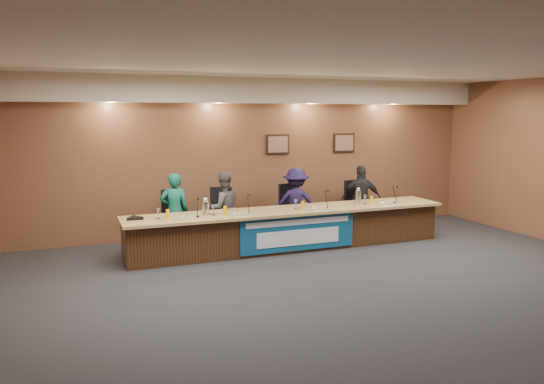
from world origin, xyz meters
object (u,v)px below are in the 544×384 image
Objects in this scene: carafe_right at (358,197)px; office_chair_d at (359,209)px; panelist_a at (175,211)px; panelist_b at (223,208)px; panelist_d at (361,199)px; panelist_c at (296,203)px; office_chair_a at (174,223)px; banner at (299,233)px; office_chair_c at (294,213)px; carafe_left at (205,208)px; speakerphone at (135,218)px; office_chair_b at (222,219)px; dais_body at (289,230)px.

office_chair_d is at bearing 58.10° from carafe_right.
office_chair_d is at bearing -170.44° from panelist_a.
office_chair_d is (3.03, 0.10, -0.22)m from panelist_b.
panelist_d is at bearing 54.55° from carafe_right.
panelist_c is at bearing 177.18° from panelist_b.
office_chair_a is at bearing 167.10° from carafe_right.
office_chair_c is at bearing 69.74° from banner.
panelist_a is 3.55m from carafe_right.
carafe_left is at bearing 125.13° from panelist_a.
speakerphone is (-0.81, -0.71, 0.06)m from panelist_a.
office_chair_c is at bearing 19.74° from panelist_d.
office_chair_b is 1.00× the size of office_chair_c.
office_chair_a is 1.95× the size of carafe_left.
dais_body is 4.26× the size of panelist_b.
panelist_c is at bearing 175.05° from office_chair_d.
panelist_c is at bearing 145.67° from carafe_right.
office_chair_b is 1.95× the size of carafe_left.
speakerphone reaches higher than office_chair_d.
panelist_d is 3.98m from office_chair_a.
office_chair_a is (-0.94, 0.10, -0.22)m from panelist_b.
office_chair_d is at bearing -66.48° from panelist_d.
office_chair_a is 2.46m from office_chair_c.
panelist_b is 1.89m from speakerphone.
dais_body is at bearing 43.92° from panelist_d.
panelist_b is (-1.05, 0.74, 0.35)m from dais_body.
banner is 1.54× the size of panelist_a.
office_chair_b is at bearing 171.28° from office_chair_d.
speakerphone is at bearing 49.51° from panelist_a.
dais_body is 2.15m from office_chair_d.
office_chair_a is at bearing -81.89° from panelist_a.
carafe_left is (-2.06, -0.87, 0.39)m from office_chair_c.
speakerphone reaches higher than office_chair_b.
panelist_c reaches higher than panelist_b.
panelist_b is 0.97m from office_chair_a.
panelist_c is at bearing 7.06° from office_chair_b.
banner reaches higher than office_chair_d.
panelist_d is 2.95× the size of office_chair_d.
carafe_left is at bearing -175.10° from office_chair_d.
panelist_a is at bearing 159.76° from dais_body.
banner reaches higher than office_chair_b.
carafe_left is (-3.58, -0.87, 0.39)m from office_chair_d.
office_chair_b is at bearing 141.63° from dais_body.
office_chair_c is 1.51m from office_chair_d.
speakerphone reaches higher than office_chair_a.
panelist_d is at bearing -18.88° from office_chair_c.
speakerphone is at bearing -179.79° from carafe_right.
panelist_c is (2.46, 0.00, -0.01)m from panelist_a.
office_chair_b is 1.50× the size of speakerphone.
panelist_a is 2.46m from panelist_c.
office_chair_a is 3.97m from office_chair_d.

